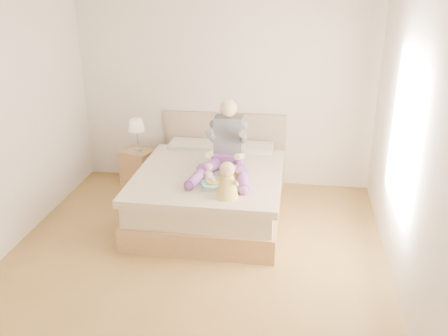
# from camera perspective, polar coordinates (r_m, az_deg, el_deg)

# --- Properties ---
(room) EXTENTS (4.02, 4.22, 2.71)m
(room) POSITION_cam_1_polar(r_m,az_deg,el_deg) (4.73, -2.74, 5.50)
(room) COLOR brown
(room) RESTS_ON ground
(bed) EXTENTS (1.70, 2.18, 1.00)m
(bed) POSITION_cam_1_polar(r_m,az_deg,el_deg) (6.15, -1.35, -2.30)
(bed) COLOR olive
(bed) RESTS_ON ground
(nightstand) EXTENTS (0.50, 0.47, 0.50)m
(nightstand) POSITION_cam_1_polar(r_m,az_deg,el_deg) (7.08, -9.74, 0.12)
(nightstand) COLOR olive
(nightstand) RESTS_ON ground
(lamp) EXTENTS (0.22, 0.22, 0.45)m
(lamp) POSITION_cam_1_polar(r_m,az_deg,el_deg) (6.87, -9.98, 4.65)
(lamp) COLOR #B6BABE
(lamp) RESTS_ON nightstand
(adult) EXTENTS (0.71, 1.00, 0.84)m
(adult) POSITION_cam_1_polar(r_m,az_deg,el_deg) (5.85, 0.26, 2.07)
(adult) COLOR #673380
(adult) RESTS_ON bed
(tray) EXTENTS (0.53, 0.45, 0.13)m
(tray) POSITION_cam_1_polar(r_m,az_deg,el_deg) (5.52, -0.24, -1.60)
(tray) COLOR #B6BABE
(tray) RESTS_ON bed
(baby) EXTENTS (0.28, 0.36, 0.40)m
(baby) POSITION_cam_1_polar(r_m,az_deg,el_deg) (5.16, 0.41, -1.72)
(baby) COLOR gold
(baby) RESTS_ON bed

